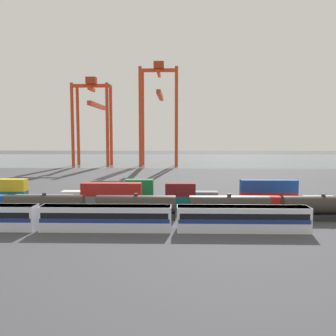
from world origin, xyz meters
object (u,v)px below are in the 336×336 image
object	(u,v)px
shipping_container_4	(180,202)
shipping_container_2	(112,202)
shipping_container_1	(44,202)
shipping_container_16	(204,197)
shipping_container_11	(13,197)
gantry_crane_west	(93,113)
passenger_train	(106,217)
freight_tank_row	(229,207)
gantry_crane_central	(159,104)

from	to	relation	value
shipping_container_4	shipping_container_2	bearing A→B (deg)	180.00
shipping_container_1	shipping_container_16	size ratio (longest dim) A/B	2.00
shipping_container_11	shipping_container_4	bearing A→B (deg)	-8.67
shipping_container_11	gantry_crane_west	xyz separation A→B (m)	(-4.68, 97.90, 24.31)
passenger_train	shipping_container_2	world-z (taller)	passenger_train
freight_tank_row	shipping_container_4	size ratio (longest dim) A/B	13.21
passenger_train	shipping_container_1	bearing A→B (deg)	134.07
shipping_container_4	shipping_container_16	world-z (taller)	same
shipping_container_4	gantry_crane_west	xyz separation A→B (m)	(-41.52, 103.52, 24.31)
shipping_container_2	gantry_crane_west	bearing A→B (deg)	104.92
gantry_crane_central	gantry_crane_west	bearing A→B (deg)	179.48
passenger_train	shipping_container_2	size ratio (longest dim) A/B	5.18
shipping_container_16	gantry_crane_central	size ratio (longest dim) A/B	0.12
shipping_container_2	shipping_container_16	size ratio (longest dim) A/B	2.00
freight_tank_row	gantry_crane_central	bearing A→B (deg)	99.01
shipping_container_2	shipping_container_16	xyz separation A→B (m)	(19.07, 5.62, 0.00)
freight_tank_row	shipping_container_1	size ratio (longest dim) A/B	6.59
shipping_container_2	shipping_container_1	bearing A→B (deg)	180.00
freight_tank_row	shipping_container_1	distance (m)	37.44
shipping_container_11	shipping_container_2	bearing A→B (deg)	-13.78
shipping_container_1	gantry_crane_central	world-z (taller)	gantry_crane_central
shipping_container_16	shipping_container_1	bearing A→B (deg)	-170.34
shipping_container_2	shipping_container_4	world-z (taller)	same
shipping_container_16	gantry_crane_central	bearing A→B (deg)	98.38
shipping_container_2	gantry_crane_west	xyz separation A→B (m)	(-27.58, 103.52, 24.31)
shipping_container_16	gantry_crane_west	distance (m)	111.14
shipping_container_4	gantry_crane_west	distance (m)	114.15
passenger_train	shipping_container_2	distance (m)	16.83
shipping_container_16	gantry_crane_central	world-z (taller)	gantry_crane_central
passenger_train	shipping_container_4	size ratio (longest dim) A/B	10.38
shipping_container_1	shipping_container_16	xyz separation A→B (m)	(33.01, 5.62, 0.00)
passenger_train	shipping_container_16	distance (m)	27.97
freight_tank_row	shipping_container_1	xyz separation A→B (m)	(-36.38, 8.81, -0.88)
shipping_container_11	shipping_container_1	bearing A→B (deg)	-32.09
passenger_train	freight_tank_row	xyz separation A→B (m)	(20.25, 7.85, 0.04)
shipping_container_16	shipping_container_4	bearing A→B (deg)	-132.41
shipping_container_1	gantry_crane_central	size ratio (longest dim) A/B	0.25
shipping_container_11	gantry_crane_central	xyz separation A→B (m)	(27.58, 97.61, 28.33)
passenger_train	gantry_crane_west	size ratio (longest dim) A/B	1.49
freight_tank_row	gantry_crane_central	size ratio (longest dim) A/B	1.62
gantry_crane_central	shipping_container_11	bearing A→B (deg)	-105.78
shipping_container_2	passenger_train	bearing A→B (deg)	-82.51
shipping_container_4	gantry_crane_west	bearing A→B (deg)	111.86
shipping_container_11	shipping_container_16	size ratio (longest dim) A/B	1.00
shipping_container_2	shipping_container_4	xyz separation A→B (m)	(13.94, 0.00, 0.00)
shipping_container_1	gantry_crane_central	bearing A→B (deg)	79.77
passenger_train	shipping_container_2	bearing A→B (deg)	97.49
shipping_container_1	freight_tank_row	bearing A→B (deg)	-13.61
shipping_container_2	shipping_container_16	bearing A→B (deg)	16.41
passenger_train	gantry_crane_central	distance (m)	123.02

